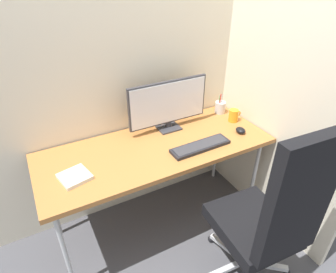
% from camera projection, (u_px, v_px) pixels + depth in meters
% --- Properties ---
extents(ground_plane, '(8.00, 8.00, 0.00)m').
position_uv_depth(ground_plane, '(158.00, 220.00, 2.41)').
color(ground_plane, '#4C4C51').
extents(wall_back, '(2.58, 0.04, 2.80)m').
position_uv_depth(wall_back, '(131.00, 41.00, 1.94)').
color(wall_back, beige).
rests_on(wall_back, ground_plane).
extents(wall_side_right, '(0.04, 1.59, 2.80)m').
position_uv_depth(wall_side_right, '(277.00, 42.00, 1.91)').
color(wall_side_right, beige).
rests_on(wall_side_right, ground_plane).
extents(desk, '(1.64, 0.65, 0.75)m').
position_uv_depth(desk, '(156.00, 151.00, 2.04)').
color(desk, '#B27038').
rests_on(desk, ground_plane).
extents(office_chair, '(0.60, 0.61, 1.25)m').
position_uv_depth(office_chair, '(270.00, 218.00, 1.63)').
color(office_chair, black).
rests_on(office_chair, ground_plane).
extents(monitor, '(0.63, 0.14, 0.38)m').
position_uv_depth(monitor, '(168.00, 104.00, 2.12)').
color(monitor, '#333338').
rests_on(monitor, desk).
extents(keyboard, '(0.44, 0.13, 0.03)m').
position_uv_depth(keyboard, '(200.00, 146.00, 1.99)').
color(keyboard, black).
rests_on(keyboard, desk).
extents(mouse, '(0.07, 0.09, 0.04)m').
position_uv_depth(mouse, '(241.00, 130.00, 2.16)').
color(mouse, black).
rests_on(mouse, desk).
extents(pen_holder, '(0.09, 0.09, 0.18)m').
position_uv_depth(pen_holder, '(220.00, 107.00, 2.43)').
color(pen_holder, silver).
rests_on(pen_holder, desk).
extents(notebook, '(0.20, 0.20, 0.02)m').
position_uv_depth(notebook, '(75.00, 177.00, 1.72)').
color(notebook, silver).
rests_on(notebook, desk).
extents(coffee_mug, '(0.11, 0.08, 0.10)m').
position_uv_depth(coffee_mug, '(234.00, 115.00, 2.30)').
color(coffee_mug, orange).
rests_on(coffee_mug, desk).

